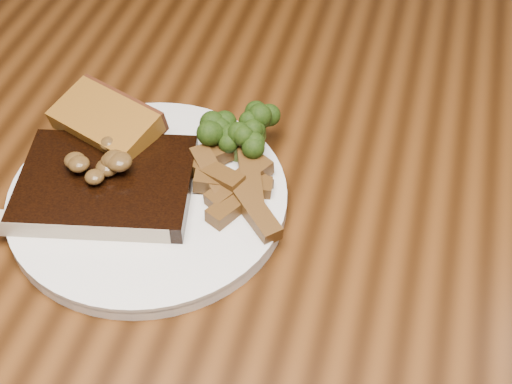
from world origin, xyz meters
TOP-DOWN VIEW (x-y plane):
  - dining_table at (0.00, 0.00)m, footprint 1.60×0.90m
  - chair_far at (-0.20, 0.65)m, footprint 0.60×0.60m
  - plate at (-0.11, -0.01)m, footprint 0.28×0.28m
  - steak at (-0.15, -0.02)m, footprint 0.18×0.15m
  - steak_bone at (-0.15, -0.07)m, footprint 0.16×0.05m
  - mushroom_pile at (-0.15, -0.01)m, footprint 0.07×0.07m
  - garlic_bread at (-0.17, 0.05)m, footprint 0.12×0.09m
  - potato_wedges at (-0.04, 0.01)m, footprint 0.09×0.09m
  - broccoli_cluster at (-0.04, 0.07)m, footprint 0.07×0.07m

SIDE VIEW (x-z plane):
  - chair_far at x=-0.20m, z-range 0.05..1.02m
  - dining_table at x=0.00m, z-range 0.28..1.03m
  - plate at x=-0.11m, z-range 0.75..0.76m
  - steak_bone at x=-0.15m, z-range 0.76..0.78m
  - garlic_bread at x=-0.17m, z-range 0.76..0.78m
  - steak at x=-0.15m, z-range 0.76..0.79m
  - potato_wedges at x=-0.04m, z-range 0.76..0.79m
  - broccoli_cluster at x=-0.04m, z-range 0.76..0.80m
  - mushroom_pile at x=-0.15m, z-range 0.79..0.81m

